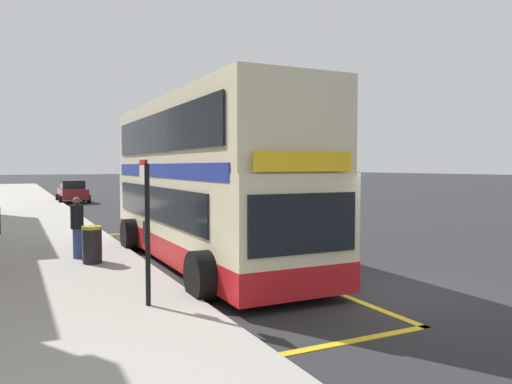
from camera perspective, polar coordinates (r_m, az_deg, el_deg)
ground_plane at (r=40.68m, az=-16.11°, el=-0.85°), size 260.00×260.00×0.00m
pavement_near at (r=40.04m, az=-26.02°, el=-0.99°), size 6.00×76.00×0.14m
double_decker_bus at (r=13.53m, az=-5.95°, el=0.55°), size 3.29×10.25×4.40m
bus_bay_markings at (r=13.75m, az=-6.23°, el=-8.05°), size 2.93×13.68×0.01m
bus_stop_sign at (r=9.11m, az=-12.49°, el=-3.05°), size 0.09×0.51×2.61m
parked_car_maroon_kerbside at (r=38.20m, az=-20.32°, el=0.04°), size 2.09×4.20×1.62m
parked_car_navy_distant at (r=32.01m, az=-4.46°, el=-0.31°), size 2.09×4.20×1.62m
pedestrian_waiting_near_sign at (r=14.25m, az=-19.86°, el=-3.60°), size 0.34×0.34×1.67m
litter_bin at (r=13.47m, az=-18.30°, el=-5.75°), size 0.50×0.50×0.96m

